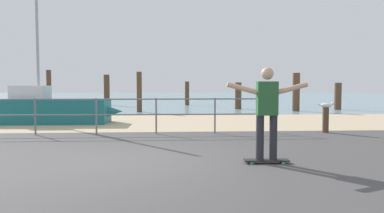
# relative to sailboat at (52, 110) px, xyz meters

# --- Properties ---
(ground_plane) EXTENTS (24.00, 10.00, 0.04)m
(ground_plane) POSITION_rel_sailboat_xyz_m (3.68, -7.71, -0.52)
(ground_plane) COLOR #474444
(ground_plane) RESTS_ON ground
(beach_strip) EXTENTS (24.00, 6.00, 0.04)m
(beach_strip) POSITION_rel_sailboat_xyz_m (3.68, 0.29, -0.52)
(beach_strip) COLOR tan
(beach_strip) RESTS_ON ground
(sea_surface) EXTENTS (72.00, 50.00, 0.04)m
(sea_surface) POSITION_rel_sailboat_xyz_m (3.68, 28.29, -0.52)
(sea_surface) COLOR #75939E
(sea_surface) RESTS_ON ground
(railing_fence) EXTENTS (11.92, 0.05, 1.05)m
(railing_fence) POSITION_rel_sailboat_xyz_m (1.40, -3.11, 0.18)
(railing_fence) COLOR slate
(railing_fence) RESTS_ON ground
(sailboat) EXTENTS (4.97, 1.47, 5.09)m
(sailboat) POSITION_rel_sailboat_xyz_m (0.00, 0.00, 0.00)
(sailboat) COLOR #19666B
(sailboat) RESTS_ON ground
(skateboard) EXTENTS (0.81, 0.23, 0.08)m
(skateboard) POSITION_rel_sailboat_xyz_m (6.07, -7.11, -0.45)
(skateboard) COLOR black
(skateboard) RESTS_ON ground
(skateboarder) EXTENTS (1.45, 0.22, 1.65)m
(skateboarder) POSITION_rel_sailboat_xyz_m (6.07, -7.11, 0.50)
(skateboarder) COLOR #26262B
(skateboarder) RESTS_ON skateboard
(bollard_short) EXTENTS (0.18, 0.18, 0.75)m
(bollard_short) POSITION_rel_sailboat_xyz_m (8.92, -3.13, -0.14)
(bollard_short) COLOR #513826
(bollard_short) RESTS_ON ground
(seagull) EXTENTS (0.42, 0.33, 0.18)m
(seagull) POSITION_rel_sailboat_xyz_m (8.94, -3.14, 0.31)
(seagull) COLOR white
(seagull) RESTS_ON bollard_short
(groyne_post_0) EXTENTS (0.28, 0.28, 2.32)m
(groyne_post_0) POSITION_rel_sailboat_xyz_m (-2.85, 8.32, 0.64)
(groyne_post_0) COLOR #513826
(groyne_post_0) RESTS_ON ground
(groyne_post_1) EXTENTS (0.39, 0.39, 2.14)m
(groyne_post_1) POSITION_rel_sailboat_xyz_m (-0.06, 11.71, 0.55)
(groyne_post_1) COLOR #513826
(groyne_post_1) RESTS_ON ground
(groyne_post_2) EXTENTS (0.27, 0.27, 2.11)m
(groyne_post_2) POSITION_rel_sailboat_xyz_m (2.72, 5.42, 0.53)
(groyne_post_2) COLOR #513826
(groyne_post_2) RESTS_ON ground
(groyne_post_3) EXTENTS (0.30, 0.30, 1.67)m
(groyne_post_3) POSITION_rel_sailboat_xyz_m (5.51, 11.59, 0.32)
(groyne_post_3) COLOR #513826
(groyne_post_3) RESTS_ON ground
(groyne_post_4) EXTENTS (0.37, 0.37, 1.58)m
(groyne_post_4) POSITION_rel_sailboat_xyz_m (8.30, 7.27, 0.27)
(groyne_post_4) COLOR #513826
(groyne_post_4) RESTS_ON ground
(groyne_post_5) EXTENTS (0.38, 0.38, 2.07)m
(groyne_post_5) POSITION_rel_sailboat_xyz_m (11.09, 5.43, 0.52)
(groyne_post_5) COLOR #513826
(groyne_post_5) RESTS_ON ground
(groyne_post_6) EXTENTS (0.38, 0.38, 1.55)m
(groyne_post_6) POSITION_rel_sailboat_xyz_m (13.88, 6.42, 0.26)
(groyne_post_6) COLOR #513826
(groyne_post_6) RESTS_ON ground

